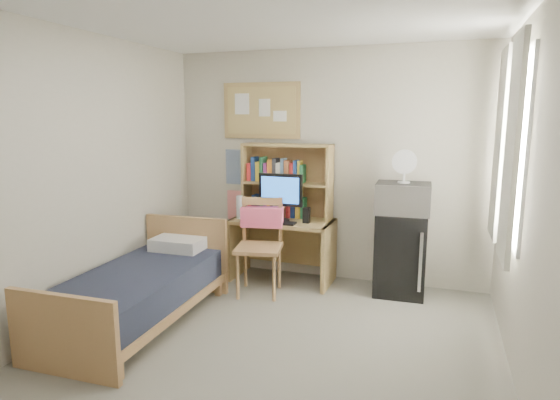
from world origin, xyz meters
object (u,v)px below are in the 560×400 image
(mini_fridge, at_px, (400,253))
(speaker_right, at_px, (306,215))
(bulletin_board, at_px, (261,111))
(desk_fan, at_px, (404,168))
(microwave, at_px, (403,198))
(bed, at_px, (138,298))
(desk_chair, at_px, (259,247))
(speaker_left, at_px, (256,211))
(desk, at_px, (282,250))
(monitor, at_px, (281,197))

(mini_fridge, height_order, speaker_right, speaker_right)
(bulletin_board, height_order, desk_fan, bulletin_board)
(microwave, bearing_deg, desk_fan, 0.00)
(mini_fridge, xyz_separation_m, bed, (-2.16, -1.55, -0.19))
(desk_chair, distance_m, bed, 1.32)
(bulletin_board, relative_size, speaker_right, 5.54)
(speaker_right, bearing_deg, mini_fridge, 6.41)
(speaker_left, xyz_separation_m, desk_fan, (1.60, 0.06, 0.54))
(desk, bearing_deg, monitor, -90.00)
(mini_fridge, height_order, monitor, monitor)
(mini_fridge, bearing_deg, bed, -146.22)
(speaker_left, bearing_deg, desk_fan, 3.31)
(bed, distance_m, microwave, 2.76)
(monitor, bearing_deg, bed, -119.24)
(desk, relative_size, microwave, 2.09)
(bulletin_board, bearing_deg, desk, -38.90)
(desk, distance_m, speaker_left, 0.54)
(microwave, bearing_deg, monitor, -178.89)
(desk, height_order, microwave, microwave)
(bulletin_board, relative_size, desk_chair, 0.93)
(bed, bearing_deg, speaker_right, 50.01)
(desk_chair, bearing_deg, monitor, 66.09)
(desk, xyz_separation_m, monitor, (-0.00, -0.06, 0.62))
(bulletin_board, bearing_deg, microwave, -9.58)
(bulletin_board, height_order, microwave, bulletin_board)
(desk, xyz_separation_m, desk_chair, (-0.10, -0.48, 0.15))
(mini_fridge, height_order, desk_fan, desk_fan)
(monitor, height_order, speaker_right, monitor)
(monitor, relative_size, microwave, 0.98)
(desk_chair, distance_m, speaker_left, 0.55)
(monitor, distance_m, microwave, 1.31)
(monitor, bearing_deg, microwave, 4.07)
(speaker_left, relative_size, speaker_right, 1.05)
(mini_fridge, relative_size, speaker_left, 4.89)
(bed, bearing_deg, microwave, 33.73)
(bed, bearing_deg, monitor, 58.11)
(desk, height_order, desk_chair, desk_chair)
(desk, distance_m, monitor, 0.62)
(desk, xyz_separation_m, microwave, (1.30, 0.01, 0.67))
(speaker_left, bearing_deg, bed, -109.63)
(monitor, bearing_deg, speaker_left, -180.00)
(microwave, bearing_deg, speaker_right, -177.68)
(monitor, bearing_deg, speaker_right, 0.00)
(desk_chair, height_order, speaker_right, desk_chair)
(speaker_left, distance_m, microwave, 1.62)
(speaker_left, bearing_deg, desk, 11.31)
(mini_fridge, relative_size, monitor, 1.63)
(desk, xyz_separation_m, desk_fan, (1.30, 0.01, 0.98))
(bulletin_board, height_order, speaker_right, bulletin_board)
(bulletin_board, height_order, speaker_left, bulletin_board)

